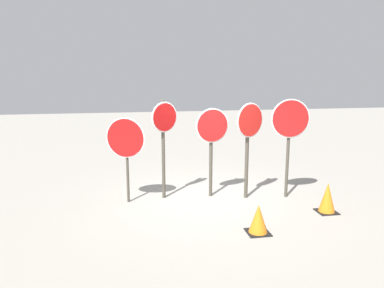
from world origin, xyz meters
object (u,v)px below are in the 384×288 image
object	(u,v)px
stop_sign_2	(212,135)
stop_sign_3	(249,132)
stop_sign_4	(290,127)
traffic_cone_0	(258,219)
stop_sign_0	(126,142)
stop_sign_1	(164,131)
traffic_cone_1	(327,198)

from	to	relation	value
stop_sign_2	stop_sign_3	size ratio (longest dim) A/B	0.94
stop_sign_4	stop_sign_3	bearing A→B (deg)	178.18
stop_sign_4	stop_sign_2	bearing A→B (deg)	173.34
stop_sign_2	traffic_cone_0	xyz separation A→B (m)	(0.40, -2.24, -1.27)
stop_sign_0	stop_sign_4	distance (m)	3.87
stop_sign_3	stop_sign_0	bearing A→B (deg)	149.52
stop_sign_3	traffic_cone_0	distance (m)	2.42
stop_sign_0	stop_sign_3	distance (m)	2.89
stop_sign_2	stop_sign_4	bearing A→B (deg)	-21.95
stop_sign_3	stop_sign_2	bearing A→B (deg)	135.16
stop_sign_1	traffic_cone_1	distance (m)	3.98
stop_sign_2	stop_sign_3	xyz separation A→B (m)	(0.84, -0.27, 0.08)
stop_sign_2	stop_sign_3	bearing A→B (deg)	-27.30
stop_sign_0	stop_sign_2	distance (m)	2.05
stop_sign_2	stop_sign_4	size ratio (longest dim) A/B	0.91
stop_sign_3	traffic_cone_0	world-z (taller)	stop_sign_3
traffic_cone_0	stop_sign_3	bearing A→B (deg)	77.41
stop_sign_1	stop_sign_4	world-z (taller)	stop_sign_4
stop_sign_4	traffic_cone_0	world-z (taller)	stop_sign_4
stop_sign_1	stop_sign_2	xyz separation A→B (m)	(1.14, -0.08, -0.12)
stop_sign_0	stop_sign_1	distance (m)	0.94
stop_sign_0	traffic_cone_0	xyz separation A→B (m)	(2.44, -2.15, -1.18)
stop_sign_3	stop_sign_1	bearing A→B (deg)	143.11
stop_sign_3	traffic_cone_1	xyz separation A→B (m)	(1.42, -1.21, -1.30)
stop_sign_1	traffic_cone_0	xyz separation A→B (m)	(1.54, -2.32, -1.39)
stop_sign_1	traffic_cone_0	world-z (taller)	stop_sign_1
stop_sign_1	stop_sign_4	distance (m)	2.99
stop_sign_0	traffic_cone_0	world-z (taller)	stop_sign_0
stop_sign_3	traffic_cone_0	xyz separation A→B (m)	(-0.44, -1.97, -1.35)
stop_sign_2	stop_sign_4	world-z (taller)	stop_sign_4
stop_sign_0	stop_sign_1	world-z (taller)	stop_sign_1
stop_sign_4	traffic_cone_1	world-z (taller)	stop_sign_4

